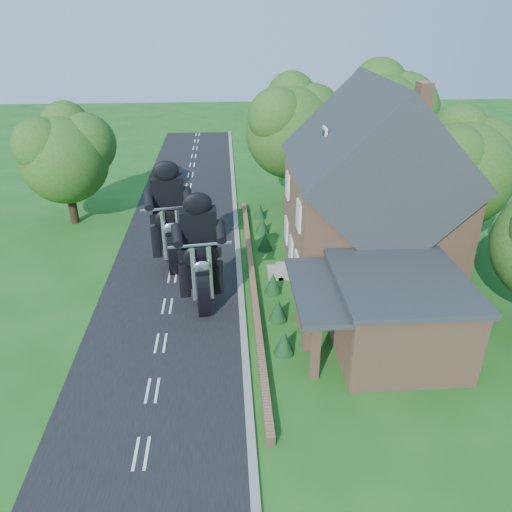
{
  "coord_description": "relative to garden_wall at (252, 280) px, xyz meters",
  "views": [
    {
      "loc": [
        3.04,
        -17.93,
        13.27
      ],
      "look_at": [
        4.34,
        2.66,
        2.8
      ],
      "focal_mm": 35.0,
      "sensor_mm": 36.0,
      "label": 1
    }
  ],
  "objects": [
    {
      "name": "ground",
      "position": [
        -4.3,
        -5.0,
        -0.2
      ],
      "size": [
        120.0,
        120.0,
        0.0
      ],
      "primitive_type": "plane",
      "color": "#1A5417",
      "rests_on": "ground"
    },
    {
      "name": "road",
      "position": [
        -4.3,
        -5.0,
        -0.19
      ],
      "size": [
        7.0,
        80.0,
        0.02
      ],
      "primitive_type": "cube",
      "color": "black",
      "rests_on": "ground"
    },
    {
      "name": "kerb",
      "position": [
        -0.65,
        -5.0,
        -0.14
      ],
      "size": [
        0.3,
        80.0,
        0.12
      ],
      "primitive_type": "cube",
      "color": "gray",
      "rests_on": "ground"
    },
    {
      "name": "garden_wall",
      "position": [
        0.0,
        0.0,
        0.0
      ],
      "size": [
        0.3,
        22.0,
        0.4
      ],
      "primitive_type": "cube",
      "color": "#97694D",
      "rests_on": "ground"
    },
    {
      "name": "house",
      "position": [
        6.19,
        1.0,
        4.14
      ],
      "size": [
        9.54,
        8.64,
        10.24
      ],
      "color": "#97694D",
      "rests_on": "ground"
    },
    {
      "name": "annex",
      "position": [
        5.57,
        -5.8,
        1.57
      ],
      "size": [
        7.05,
        5.94,
        3.44
      ],
      "color": "#97694D",
      "rests_on": "ground"
    },
    {
      "name": "tree_house_right",
      "position": [
        12.35,
        3.62,
        4.99
      ],
      "size": [
        6.51,
        6.0,
        8.4
      ],
      "color": "black",
      "rests_on": "ground"
    },
    {
      "name": "tree_behind_house",
      "position": [
        9.88,
        11.14,
        6.03
      ],
      "size": [
        7.81,
        7.2,
        10.08
      ],
      "color": "black",
      "rests_on": "ground"
    },
    {
      "name": "tree_behind_left",
      "position": [
        3.86,
        12.13,
        5.53
      ],
      "size": [
        6.94,
        6.4,
        9.16
      ],
      "color": "black",
      "rests_on": "ground"
    },
    {
      "name": "tree_far_road",
      "position": [
        -11.16,
        9.11,
        4.64
      ],
      "size": [
        6.08,
        5.6,
        7.84
      ],
      "color": "black",
      "rests_on": "ground"
    },
    {
      "name": "shrub_a",
      "position": [
        1.0,
        -6.0,
        0.35
      ],
      "size": [
        0.9,
        0.9,
        1.1
      ],
      "primitive_type": "cone",
      "color": "black",
      "rests_on": "ground"
    },
    {
      "name": "shrub_b",
      "position": [
        1.0,
        -3.5,
        0.35
      ],
      "size": [
        0.9,
        0.9,
        1.1
      ],
      "primitive_type": "cone",
      "color": "black",
      "rests_on": "ground"
    },
    {
      "name": "shrub_c",
      "position": [
        1.0,
        -1.0,
        0.35
      ],
      "size": [
        0.9,
        0.9,
        1.1
      ],
      "primitive_type": "cone",
      "color": "black",
      "rests_on": "ground"
    },
    {
      "name": "shrub_d",
      "position": [
        1.0,
        4.0,
        0.35
      ],
      "size": [
        0.9,
        0.9,
        1.1
      ],
      "primitive_type": "cone",
      "color": "black",
      "rests_on": "ground"
    },
    {
      "name": "shrub_e",
      "position": [
        1.0,
        6.5,
        0.35
      ],
      "size": [
        0.9,
        0.9,
        1.1
      ],
      "primitive_type": "cone",
      "color": "black",
      "rests_on": "ground"
    },
    {
      "name": "shrub_f",
      "position": [
        1.0,
        9.0,
        0.35
      ],
      "size": [
        0.9,
        0.9,
        1.1
      ],
      "primitive_type": "cone",
      "color": "black",
      "rests_on": "ground"
    },
    {
      "name": "motorcycle_lead",
      "position": [
        -2.56,
        -2.19,
        0.7
      ],
      "size": [
        0.75,
        1.98,
        1.8
      ],
      "primitive_type": null,
      "rotation": [
        0.0,
        0.0,
        3.28
      ],
      "color": "black",
      "rests_on": "ground"
    },
    {
      "name": "motorcycle_follow",
      "position": [
        -4.33,
        2.05,
        0.73
      ],
      "size": [
        0.83,
        2.05,
        1.86
      ],
      "primitive_type": null,
      "rotation": [
        0.0,
        0.0,
        3.31
      ],
      "color": "black",
      "rests_on": "ground"
    }
  ]
}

